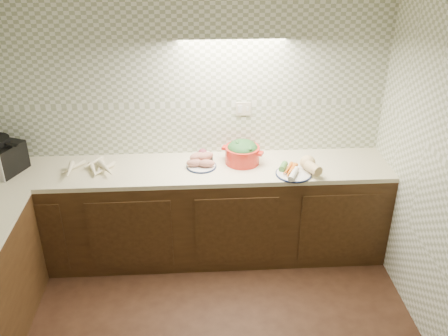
{
  "coord_description": "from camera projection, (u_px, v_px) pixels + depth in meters",
  "views": [
    {
      "loc": [
        0.13,
        -2.31,
        2.9
      ],
      "look_at": [
        0.35,
        1.25,
        1.02
      ],
      "focal_mm": 40.0,
      "sensor_mm": 36.0,
      "label": 1
    }
  ],
  "objects": [
    {
      "name": "onion_bowl",
      "position": [
        204.0,
        156.0,
        4.4
      ],
      "size": [
        0.15,
        0.15,
        0.11
      ],
      "color": "black",
      "rests_on": "counter"
    },
    {
      "name": "veg_plate",
      "position": [
        300.0,
        167.0,
        4.19
      ],
      "size": [
        0.39,
        0.38,
        0.14
      ],
      "rotation": [
        0.0,
        0.0,
        0.31
      ],
      "color": "#101A38",
      "rests_on": "counter"
    },
    {
      "name": "dutch_oven",
      "position": [
        242.0,
        152.0,
        4.33
      ],
      "size": [
        0.4,
        0.4,
        0.21
      ],
      "rotation": [
        0.0,
        0.0,
        -0.43
      ],
      "color": "red",
      "rests_on": "counter"
    },
    {
      "name": "counter",
      "position": [
        92.0,
        274.0,
        3.74
      ],
      "size": [
        3.6,
        3.6,
        0.9
      ],
      "color": "black",
      "rests_on": "ground"
    },
    {
      "name": "parsnip_pile",
      "position": [
        91.0,
        168.0,
        4.22
      ],
      "size": [
        0.34,
        0.45,
        0.08
      ],
      "color": "#FAECC7",
      "rests_on": "counter"
    },
    {
      "name": "room",
      "position": [
        173.0,
        178.0,
        2.63
      ],
      "size": [
        3.6,
        3.6,
        2.6
      ],
      "color": "black",
      "rests_on": "ground"
    },
    {
      "name": "sweet_potato_plate",
      "position": [
        201.0,
        162.0,
        4.29
      ],
      "size": [
        0.26,
        0.26,
        0.12
      ],
      "rotation": [
        0.0,
        0.0,
        -0.08
      ],
      "color": "#101A38",
      "rests_on": "counter"
    }
  ]
}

